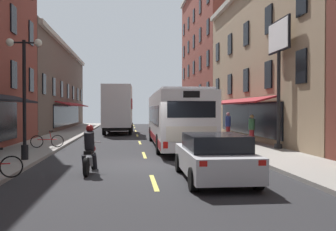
{
  "coord_description": "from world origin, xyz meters",
  "views": [
    {
      "loc": [
        -0.77,
        -14.2,
        2.18
      ],
      "look_at": [
        1.18,
        3.3,
        1.89
      ],
      "focal_mm": 38.54,
      "sensor_mm": 36.0,
      "label": 1
    }
  ],
  "objects_px": {
    "bicycle_near": "(47,141)",
    "pedestrian_far": "(252,129)",
    "transit_bus": "(175,118)",
    "billboard_sign": "(279,52)",
    "box_truck": "(118,110)",
    "motorcycle_rider": "(90,152)",
    "pedestrian_mid": "(228,125)",
    "street_lamp_twin": "(24,92)",
    "sedan_near": "(214,157)",
    "sedan_mid": "(118,122)"
  },
  "relations": [
    {
      "from": "bicycle_near",
      "to": "pedestrian_far",
      "type": "distance_m",
      "value": 11.65
    },
    {
      "from": "transit_bus",
      "to": "bicycle_near",
      "type": "relative_size",
      "value": 7.03
    },
    {
      "from": "bicycle_near",
      "to": "transit_bus",
      "type": "bearing_deg",
      "value": 7.7
    },
    {
      "from": "billboard_sign",
      "to": "box_truck",
      "type": "bearing_deg",
      "value": 120.9
    },
    {
      "from": "transit_bus",
      "to": "pedestrian_far",
      "type": "distance_m",
      "value": 4.61
    },
    {
      "from": "billboard_sign",
      "to": "motorcycle_rider",
      "type": "xyz_separation_m",
      "value": [
        -9.12,
        -5.49,
        -4.46
      ]
    },
    {
      "from": "pedestrian_far",
      "to": "bicycle_near",
      "type": "bearing_deg",
      "value": 7.6
    },
    {
      "from": "pedestrian_mid",
      "to": "street_lamp_twin",
      "type": "xyz_separation_m",
      "value": [
        -10.93,
        -8.58,
        1.78
      ]
    },
    {
      "from": "billboard_sign",
      "to": "motorcycle_rider",
      "type": "bearing_deg",
      "value": -148.95
    },
    {
      "from": "bicycle_near",
      "to": "pedestrian_far",
      "type": "relative_size",
      "value": 0.98
    },
    {
      "from": "sedan_near",
      "to": "sedan_mid",
      "type": "distance_m",
      "value": 32.2
    },
    {
      "from": "box_truck",
      "to": "pedestrian_mid",
      "type": "relative_size",
      "value": 3.93
    },
    {
      "from": "box_truck",
      "to": "pedestrian_mid",
      "type": "height_order",
      "value": "box_truck"
    },
    {
      "from": "bicycle_near",
      "to": "sedan_mid",
      "type": "bearing_deg",
      "value": 82.08
    },
    {
      "from": "transit_bus",
      "to": "box_truck",
      "type": "xyz_separation_m",
      "value": [
        -3.59,
        11.67,
        0.49
      ]
    },
    {
      "from": "box_truck",
      "to": "sedan_mid",
      "type": "relative_size",
      "value": 1.66
    },
    {
      "from": "billboard_sign",
      "to": "sedan_mid",
      "type": "height_order",
      "value": "billboard_sign"
    },
    {
      "from": "box_truck",
      "to": "pedestrian_far",
      "type": "distance_m",
      "value": 14.45
    },
    {
      "from": "street_lamp_twin",
      "to": "transit_bus",
      "type": "bearing_deg",
      "value": 39.36
    },
    {
      "from": "box_truck",
      "to": "sedan_near",
      "type": "height_order",
      "value": "box_truck"
    },
    {
      "from": "bicycle_near",
      "to": "pedestrian_mid",
      "type": "bearing_deg",
      "value": 19.24
    },
    {
      "from": "billboard_sign",
      "to": "box_truck",
      "type": "relative_size",
      "value": 0.93
    },
    {
      "from": "pedestrian_far",
      "to": "billboard_sign",
      "type": "bearing_deg",
      "value": 105.17
    },
    {
      "from": "motorcycle_rider",
      "to": "bicycle_near",
      "type": "distance_m",
      "value": 7.96
    },
    {
      "from": "box_truck",
      "to": "pedestrian_far",
      "type": "bearing_deg",
      "value": -55.53
    },
    {
      "from": "motorcycle_rider",
      "to": "pedestrian_far",
      "type": "distance_m",
      "value": 11.82
    },
    {
      "from": "billboard_sign",
      "to": "pedestrian_far",
      "type": "relative_size",
      "value": 3.86
    },
    {
      "from": "billboard_sign",
      "to": "transit_bus",
      "type": "relative_size",
      "value": 0.56
    },
    {
      "from": "sedan_mid",
      "to": "street_lamp_twin",
      "type": "distance_m",
      "value": 27.92
    },
    {
      "from": "billboard_sign",
      "to": "pedestrian_mid",
      "type": "distance_m",
      "value": 7.11
    },
    {
      "from": "pedestrian_mid",
      "to": "sedan_near",
      "type": "bearing_deg",
      "value": 67.01
    },
    {
      "from": "box_truck",
      "to": "sedan_near",
      "type": "xyz_separation_m",
      "value": [
        3.49,
        -21.66,
        -1.43
      ]
    },
    {
      "from": "pedestrian_mid",
      "to": "billboard_sign",
      "type": "bearing_deg",
      "value": 95.28
    },
    {
      "from": "motorcycle_rider",
      "to": "pedestrian_mid",
      "type": "xyz_separation_m",
      "value": [
        8.05,
        11.22,
        0.39
      ]
    },
    {
      "from": "box_truck",
      "to": "street_lamp_twin",
      "type": "height_order",
      "value": "street_lamp_twin"
    },
    {
      "from": "transit_bus",
      "to": "pedestrian_mid",
      "type": "relative_size",
      "value": 6.49
    },
    {
      "from": "sedan_mid",
      "to": "bicycle_near",
      "type": "distance_m",
      "value": 23.16
    },
    {
      "from": "street_lamp_twin",
      "to": "pedestrian_far",
      "type": "bearing_deg",
      "value": 25.44
    },
    {
      "from": "transit_bus",
      "to": "pedestrian_far",
      "type": "height_order",
      "value": "transit_bus"
    },
    {
      "from": "street_lamp_twin",
      "to": "sedan_near",
      "type": "bearing_deg",
      "value": -32.34
    },
    {
      "from": "transit_bus",
      "to": "box_truck",
      "type": "bearing_deg",
      "value": 107.11
    },
    {
      "from": "sedan_near",
      "to": "street_lamp_twin",
      "type": "distance_m",
      "value": 8.35
    },
    {
      "from": "sedan_near",
      "to": "bicycle_near",
      "type": "height_order",
      "value": "sedan_near"
    },
    {
      "from": "billboard_sign",
      "to": "sedan_mid",
      "type": "distance_m",
      "value": 26.75
    },
    {
      "from": "motorcycle_rider",
      "to": "transit_bus",
      "type": "bearing_deg",
      "value": 64.11
    },
    {
      "from": "sedan_mid",
      "to": "bicycle_near",
      "type": "bearing_deg",
      "value": -97.92
    },
    {
      "from": "box_truck",
      "to": "motorcycle_rider",
      "type": "height_order",
      "value": "box_truck"
    },
    {
      "from": "motorcycle_rider",
      "to": "street_lamp_twin",
      "type": "height_order",
      "value": "street_lamp_twin"
    },
    {
      "from": "billboard_sign",
      "to": "sedan_near",
      "type": "height_order",
      "value": "billboard_sign"
    },
    {
      "from": "pedestrian_far",
      "to": "street_lamp_twin",
      "type": "distance_m",
      "value": 12.85
    }
  ]
}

